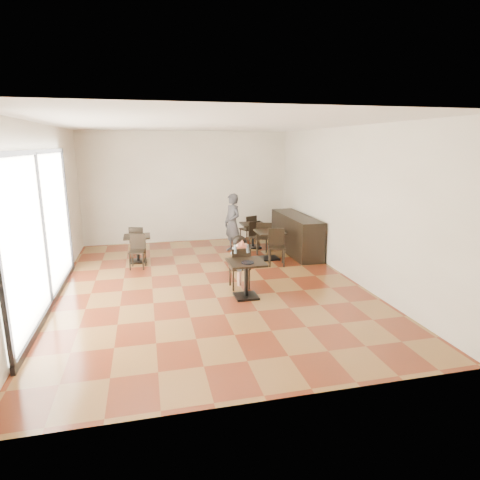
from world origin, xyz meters
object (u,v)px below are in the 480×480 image
object	(u,v)px
cafe_table_left	(138,249)
cafe_table_back	(253,235)
child_chair	(239,267)
child	(239,262)
chair_back_b	(258,237)
chair_mid_b	(277,248)
chair_mid_a	(263,238)
chair_back_a	(248,229)
chair_left_b	(137,252)
adult_patron	(232,223)
cafe_table_mid	(270,245)
child_table	(246,279)
chair_left_a	(138,241)

from	to	relation	value
cafe_table_left	cafe_table_back	size ratio (longest dim) A/B	0.96
child_chair	child	distance (m)	0.11
chair_back_b	chair_mid_b	bearing A→B (deg)	-108.02
child	chair_back_b	size ratio (longest dim) A/B	1.30
chair_mid_b	child_chair	bearing A→B (deg)	-119.53
chair_mid_a	chair_back_a	world-z (taller)	chair_mid_a
chair_left_b	cafe_table_left	bearing A→B (deg)	99.81
child_chair	cafe_table_back	distance (m)	3.28
chair_mid_b	cafe_table_left	bearing A→B (deg)	175.38
child	child_chair	bearing A→B (deg)	0.00
cafe_table_back	chair_back_b	world-z (taller)	chair_back_b
adult_patron	chair_mid_b	world-z (taller)	adult_patron
cafe_table_back	chair_left_b	distance (m)	3.38
adult_patron	cafe_table_mid	distance (m)	1.28
cafe_table_mid	chair_back_b	xyz separation A→B (m)	(-0.11, 0.69, 0.05)
cafe_table_mid	cafe_table_back	xyz separation A→B (m)	(-0.11, 1.24, -0.02)
child	cafe_table_back	distance (m)	3.29
child_table	chair_back_b	bearing A→B (deg)	70.22
child_chair	chair_mid_b	bearing A→B (deg)	-133.14
child_chair	chair_mid_a	world-z (taller)	chair_mid_a
child	cafe_table_mid	distance (m)	2.22
adult_patron	cafe_table_left	bearing A→B (deg)	-103.10
chair_left_a	cafe_table_left	bearing A→B (deg)	99.81
child_chair	chair_left_a	bearing A→B (deg)	-55.32
adult_patron	cafe_table_back	size ratio (longest dim) A/B	2.29
child	chair_mid_b	xyz separation A→B (m)	(1.22, 1.30, -0.10)
cafe_table_mid	chair_left_a	bearing A→B (deg)	161.77
chair_left_b	child_chair	bearing A→B (deg)	-32.16
chair_left_b	chair_back_b	xyz separation A→B (m)	(3.13, 0.73, 0.02)
chair_left_b	chair_back_a	xyz separation A→B (m)	(3.13, 1.83, 0.02)
cafe_table_left	chair_mid_a	bearing A→B (deg)	0.63
chair_left_a	chair_back_b	size ratio (longest dim) A/B	0.96
child_table	chair_left_b	distance (m)	3.11
adult_patron	chair_left_a	bearing A→B (deg)	-115.73
child_table	chair_mid_b	world-z (taller)	chair_mid_b
adult_patron	cafe_table_left	distance (m)	2.55
cafe_table_left	child	bearing A→B (deg)	-49.53
chair_left_a	chair_back_b	xyz separation A→B (m)	(3.13, -0.37, 0.02)
chair_back_a	chair_back_b	xyz separation A→B (m)	(0.00, -1.10, 0.00)
cafe_table_mid	child	bearing A→B (deg)	-123.35
cafe_table_back	chair_left_b	world-z (taller)	chair_left_b
chair_mid_b	chair_left_a	bearing A→B (deg)	167.06
child	chair_left_a	world-z (taller)	child
child	adult_patron	size ratio (longest dim) A/B	0.68
adult_patron	cafe_table_back	bearing A→B (deg)	91.90
cafe_table_back	adult_patron	bearing A→B (deg)	-155.22
child_chair	chair_left_b	distance (m)	2.71
child	cafe_table_left	bearing A→B (deg)	130.47
chair_left_b	adult_patron	bearing A→B (deg)	31.33
chair_mid_b	chair_back_a	bearing A→B (deg)	106.19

